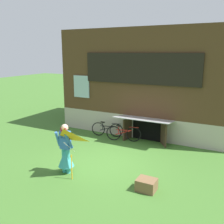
# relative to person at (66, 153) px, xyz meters

# --- Properties ---
(ground_plane) EXTENTS (60.00, 60.00, 0.00)m
(ground_plane) POSITION_rel_person_xyz_m (0.79, 1.42, -0.71)
(ground_plane) COLOR #3D6B28
(log_house) EXTENTS (8.54, 5.66, 5.03)m
(log_house) POSITION_rel_person_xyz_m (0.79, 6.69, 1.80)
(log_house) COLOR #ADA393
(log_house) RESTS_ON ground_plane
(person) EXTENTS (0.61, 0.53, 1.69)m
(person) POSITION_rel_person_xyz_m (0.00, 0.00, 0.00)
(person) COLOR teal
(person) RESTS_ON ground_plane
(kite) EXTENTS (0.87, 0.87, 1.62)m
(kite) POSITION_rel_person_xyz_m (0.37, -0.52, 0.62)
(kite) COLOR orange
(kite) RESTS_ON ground_plane
(bicycle_red) EXTENTS (1.54, 0.47, 0.72)m
(bicycle_red) POSITION_rel_person_xyz_m (0.33, 3.77, -0.36)
(bicycle_red) COLOR black
(bicycle_red) RESTS_ON ground_plane
(bicycle_black) EXTENTS (1.52, 0.39, 0.71)m
(bicycle_black) POSITION_rel_person_xyz_m (-0.66, 4.02, -0.37)
(bicycle_black) COLOR black
(bicycle_black) RESTS_ON ground_plane
(wooden_crate) EXTENTS (0.56, 0.48, 0.35)m
(wooden_crate) POSITION_rel_person_xyz_m (2.78, 0.17, -0.54)
(wooden_crate) COLOR brown
(wooden_crate) RESTS_ON ground_plane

